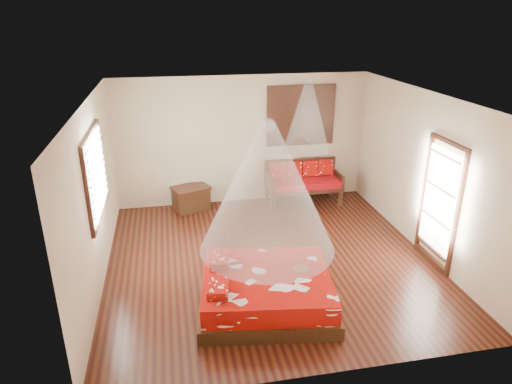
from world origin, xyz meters
TOP-DOWN VIEW (x-y plane):
  - room at (0.00, 0.00)m, footprint 5.54×5.54m
  - bed at (-0.34, -1.26)m, footprint 2.15×1.99m
  - daybed at (1.29, 2.37)m, footprint 1.64×0.73m
  - storage_chest at (-1.19, 2.45)m, footprint 0.89×0.77m
  - shutter_panel at (1.29, 2.72)m, footprint 1.52×0.06m
  - window_left at (-2.71, 0.20)m, footprint 0.10×1.74m
  - glazed_door at (2.72, -0.60)m, footprint 0.08×1.02m
  - wine_tray at (0.19, -1.21)m, footprint 0.23×0.23m
  - mosquito_net_main at (-0.33, -1.26)m, footprint 1.87×1.87m
  - mosquito_net_daybed at (1.29, 2.25)m, footprint 0.99×0.99m

SIDE VIEW (x-z plane):
  - bed at x=-0.34m, z-range -0.06..0.56m
  - storage_chest at x=-1.19m, z-range 0.00..0.52m
  - daybed at x=1.29m, z-range 0.05..0.99m
  - wine_tray at x=0.19m, z-range 0.45..0.65m
  - glazed_door at x=2.72m, z-range -0.01..2.15m
  - room at x=0.00m, z-range -0.02..2.82m
  - window_left at x=-2.71m, z-range 1.03..2.37m
  - mosquito_net_main at x=-0.33m, z-range 0.95..2.75m
  - shutter_panel at x=1.29m, z-range 1.24..2.56m
  - mosquito_net_daybed at x=1.29m, z-range 1.25..2.75m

